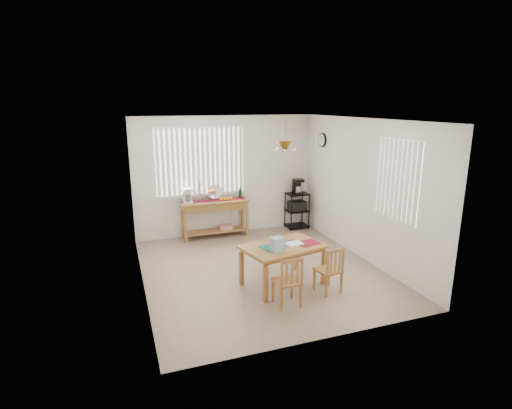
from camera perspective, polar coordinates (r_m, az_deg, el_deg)
name	(u,v)px	position (r m, az deg, el deg)	size (l,w,h in m)	color
ground	(261,270)	(7.13, 0.74, -9.35)	(4.00, 4.50, 0.01)	gray
room_shell	(261,175)	(6.65, 0.77, 4.21)	(4.20, 4.70, 2.70)	white
sideboard	(215,210)	(8.68, -5.83, -0.75)	(1.45, 0.41, 0.81)	#A97039
sideboard_items	(204,196)	(8.56, -7.39, 1.27)	(1.38, 0.34, 0.62)	maroon
wire_cart	(297,207)	(9.32, 5.88, -0.39)	(0.49, 0.39, 0.83)	black
cart_items	(297,186)	(9.21, 5.94, 2.58)	(0.20, 0.24, 0.34)	black
dining_table	(283,250)	(6.40, 3.88, -6.50)	(1.39, 1.06, 0.67)	#A97039
table_items	(281,244)	(6.20, 3.59, -5.67)	(1.02, 0.46, 0.21)	#136B59
chair_left	(288,282)	(5.83, 4.58, -10.95)	(0.36, 0.36, 0.77)	#A97039
chair_right	(330,270)	(6.31, 10.48, -9.21)	(0.40, 0.40, 0.75)	#A97039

